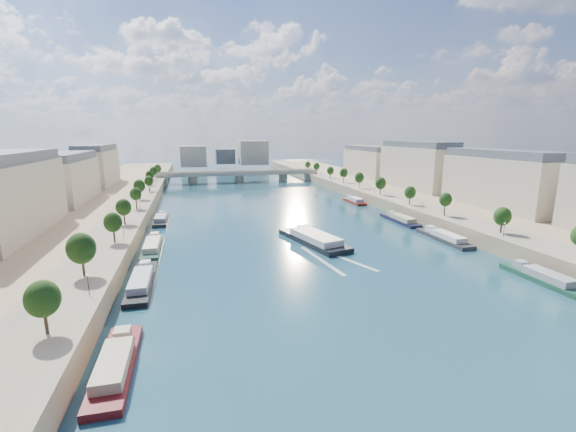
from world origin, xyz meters
TOP-DOWN VIEW (x-y plane):
  - ground at (0.00, 100.00)m, footprint 700.00×700.00m
  - quay_left at (-72.00, 100.00)m, footprint 44.00×520.00m
  - quay_right at (72.00, 100.00)m, footprint 44.00×520.00m
  - pave_left at (-57.00, 100.00)m, footprint 14.00×520.00m
  - pave_right at (57.00, 100.00)m, footprint 14.00×520.00m
  - trees_left at (-55.00, 102.00)m, footprint 4.80×268.80m
  - trees_right at (55.00, 110.00)m, footprint 4.80×268.80m
  - lamps_left at (-52.50, 90.00)m, footprint 0.36×200.36m
  - lamps_right at (52.50, 105.00)m, footprint 0.36×200.36m
  - buildings_left at (-85.00, 112.00)m, footprint 16.00×226.00m
  - buildings_right at (85.00, 112.00)m, footprint 16.00×226.00m
  - skyline at (3.19, 319.52)m, footprint 79.00×42.00m
  - bridge at (0.00, 229.34)m, footprint 112.00×12.00m
  - tour_barge at (3.45, 69.20)m, footprint 16.10×31.94m
  - wake at (3.45, 52.67)m, footprint 13.93×25.94m
  - moored_barges_left at (-45.50, 46.24)m, footprint 5.00×152.58m
  - moored_barges_right at (45.50, 56.71)m, footprint 5.00×167.31m

SIDE VIEW (x-z plane):
  - ground at x=0.00m, z-range 0.00..0.00m
  - wake at x=3.45m, z-range 0.00..0.04m
  - moored_barges_left at x=-45.50m, z-range -0.96..2.64m
  - moored_barges_right at x=45.50m, z-range -0.96..2.64m
  - tour_barge at x=3.45m, z-range -0.87..3.30m
  - quay_left at x=-72.00m, z-range 0.00..5.00m
  - quay_right at x=72.00m, z-range 0.00..5.00m
  - pave_left at x=-57.00m, z-range 5.00..5.10m
  - pave_right at x=57.00m, z-range 5.00..5.10m
  - bridge at x=0.00m, z-range 1.01..9.16m
  - lamps_left at x=-52.50m, z-range 5.64..9.92m
  - lamps_right at x=52.50m, z-range 5.64..9.92m
  - trees_left at x=-55.00m, z-range 6.35..14.61m
  - trees_right at x=55.00m, z-range 6.35..14.61m
  - skyline at x=3.19m, z-range 3.66..25.66m
  - buildings_left at x=-85.00m, z-range 4.85..28.05m
  - buildings_right at x=85.00m, z-range 4.85..28.05m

